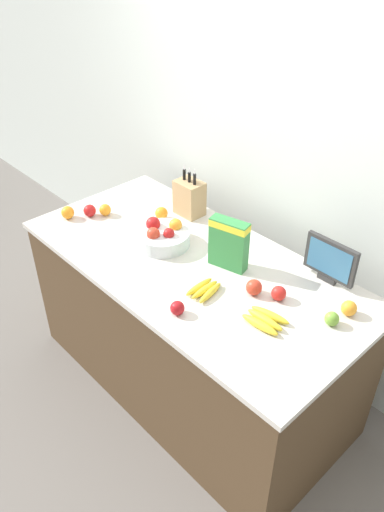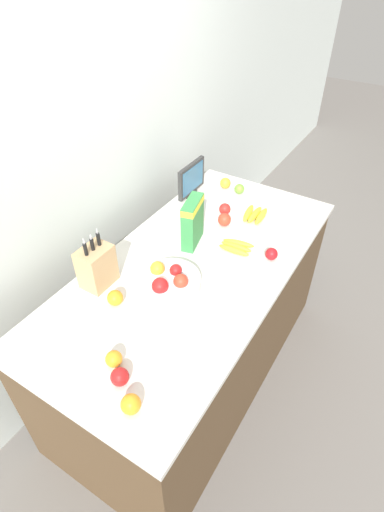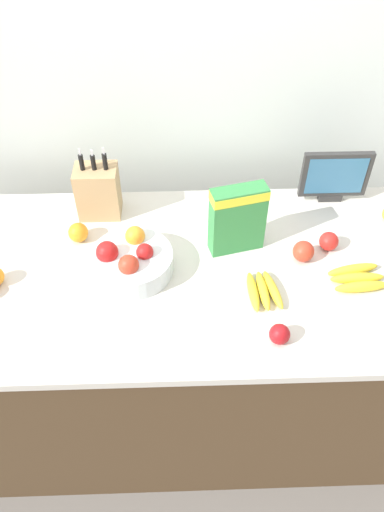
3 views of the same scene
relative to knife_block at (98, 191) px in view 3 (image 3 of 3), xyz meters
The scene contains 13 objects.
ground_plane 1.13m from the knife_block, 41.85° to the right, with size 14.00×14.00×0.00m, color slate.
wall_back 0.58m from the knife_block, 43.15° to the left, with size 9.00×0.06×2.60m.
counter 0.75m from the knife_block, 41.85° to the right, with size 1.91×0.92×0.91m.
knife_block is the anchor object (origin of this frame).
small_monitor 0.94m from the knife_block, ahead, with size 0.27×0.03×0.23m.
cereal_box 0.57m from the knife_block, 22.77° to the right, with size 0.21×0.12×0.27m.
fruit_bowl 0.36m from the knife_block, 66.80° to the right, with size 0.29×0.29×0.13m.
banana_bunch_left 0.76m from the knife_block, 37.43° to the right, with size 0.12×0.19×0.03m.
banana_bunch_right 1.02m from the knife_block, 23.84° to the right, with size 0.20×0.14×0.04m.
apple_rear 0.82m from the knife_block, 20.99° to the right, with size 0.08×0.08×0.08m, color red.
apple_leftmost 0.90m from the knife_block, 15.38° to the right, with size 0.07×0.07×0.07m, color red.
apple_near_bananas 0.90m from the knife_block, 46.44° to the right, with size 0.07×0.07×0.07m, color #A31419.
orange_front_right 0.19m from the knife_block, 112.73° to the right, with size 0.08×0.08×0.08m, color orange.
Camera 3 is at (-0.05, -1.24, 2.21)m, focal length 35.00 mm.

